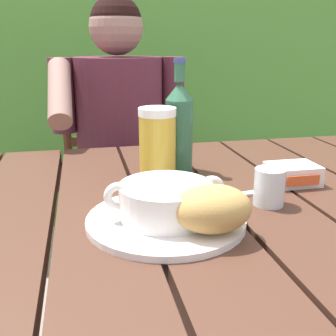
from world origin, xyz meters
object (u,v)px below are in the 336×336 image
Objects in this scene: chair_near_diner at (118,182)px; soup_bowl at (166,200)px; water_glass_small at (269,187)px; beer_glass at (157,145)px; serving_plate at (166,220)px; table_knife at (221,197)px; person_eating at (120,138)px; butter_tub at (293,174)px; bread_roll at (212,209)px; beer_bottle at (179,125)px.

chair_near_diner is 4.49× the size of soup_bowl.
beer_glass is at bearing 133.98° from water_glass_small.
chair_near_diner is at bearing 102.39° from water_glass_small.
serving_plate is 0.16m from table_knife.
table_knife is (0.10, -0.15, -0.08)m from beer_glass.
chair_near_diner reaches higher than table_knife.
butter_tub is at bearing -63.98° from person_eating.
butter_tub is at bearing -69.64° from chair_near_diner.
soup_bowl reaches higher than water_glass_small.
bread_roll is (0.06, -1.08, 0.32)m from chair_near_diner.
person_eating is at bearing 105.71° from water_glass_small.
person_eating reaches higher than butter_tub.
person_eating is at bearing 116.02° from butter_tub.
chair_near_diner is 0.97m from table_knife.
butter_tub is (0.32, 0.14, -0.02)m from soup_bowl.
soup_bowl is at bearing -97.28° from beer_glass.
water_glass_small is (0.22, -0.77, 0.06)m from person_eating.
beer_glass is 0.20m from table_knife.
beer_glass reaches higher than water_glass_small.
water_glass_small reaches higher than butter_tub.
water_glass_small reaches higher than table_knife.
beer_bottle reaches higher than beer_glass.
serving_plate is 0.25m from beer_glass.
chair_near_diner is at bearing 110.36° from butter_tub.
water_glass_small is (0.22, 0.04, -0.01)m from soup_bowl.
beer_bottle is at bearing 72.05° from soup_bowl.
bread_roll is at bearing -140.62° from butter_tub.
beer_bottle is 3.71× the size of water_glass_small.
person_eating reaches higher than beer_glass.
water_glass_small is 0.15m from butter_tub.
chair_near_diner is at bearing 93.11° from bread_roll.
person_eating is at bearing 94.01° from bread_roll.
beer_glass is at bearing 95.92° from bread_roll.
beer_bottle is (0.10, 0.30, 0.11)m from serving_plate.
beer_bottle reaches higher than butter_tub.
chair_near_diner is at bearing 89.85° from serving_plate.
beer_bottle is 1.86× the size of table_knife.
beer_bottle is (0.10, 0.30, 0.07)m from soup_bowl.
bread_roll is at bearing -114.65° from table_knife.
butter_tub is at bearing -16.82° from beer_glass.
soup_bowl is (-0.00, -1.01, 0.31)m from chair_near_diner.
soup_bowl is (0.00, 0.00, 0.04)m from serving_plate.
beer_glass is (0.03, -0.78, 0.35)m from chair_near_diner.
person_eating is 0.81m from soup_bowl.
chair_near_diner is 1.06m from soup_bowl.
table_knife is (0.07, 0.16, -0.05)m from bread_roll.
beer_glass is (-0.03, 0.30, 0.03)m from bread_roll.
soup_bowl is 0.24m from beer_glass.
beer_glass reaches higher than serving_plate.
serving_plate is at bearing -90.15° from chair_near_diner.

